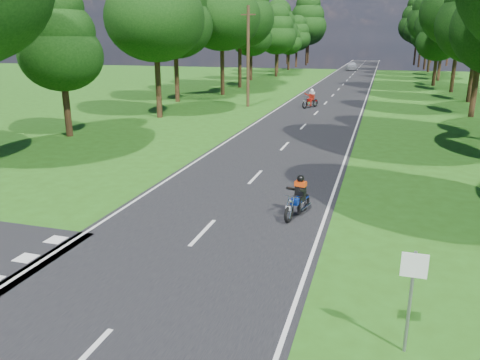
% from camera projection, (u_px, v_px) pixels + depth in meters
% --- Properties ---
extents(ground, '(160.00, 160.00, 0.00)m').
position_uv_depth(ground, '(174.00, 263.00, 11.93)').
color(ground, '#275713').
rests_on(ground, ground).
extents(main_road, '(7.00, 140.00, 0.02)m').
position_uv_depth(main_road, '(343.00, 85.00, 57.73)').
color(main_road, black).
rests_on(main_road, ground).
extents(road_markings, '(7.40, 140.00, 0.01)m').
position_uv_depth(road_markings, '(341.00, 86.00, 56.05)').
color(road_markings, silver).
rests_on(road_markings, main_road).
extents(treeline, '(40.00, 115.35, 14.78)m').
position_uv_depth(treeline, '(364.00, 17.00, 64.16)').
color(treeline, black).
rests_on(treeline, ground).
extents(telegraph_pole, '(1.20, 0.26, 8.00)m').
position_uv_depth(telegraph_pole, '(248.00, 56.00, 38.05)').
color(telegraph_pole, '#382616').
rests_on(telegraph_pole, ground).
extents(road_sign, '(0.45, 0.07, 2.00)m').
position_uv_depth(road_sign, '(412.00, 286.00, 8.17)').
color(road_sign, slate).
rests_on(road_sign, ground).
extents(rider_near_blue, '(0.89, 1.67, 1.33)m').
position_uv_depth(rider_near_blue, '(298.00, 196.00, 14.86)').
color(rider_near_blue, '#0D2C96').
rests_on(rider_near_blue, main_road).
extents(rider_far_red, '(1.35, 1.93, 1.53)m').
position_uv_depth(rider_far_red, '(310.00, 98.00, 38.22)').
color(rider_far_red, '#A10C0D').
rests_on(rider_far_red, main_road).
extents(distant_car, '(1.97, 4.54, 1.53)m').
position_uv_depth(distant_car, '(352.00, 66.00, 83.01)').
color(distant_car, silver).
rests_on(distant_car, main_road).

